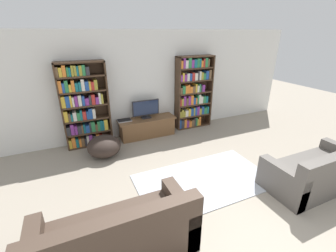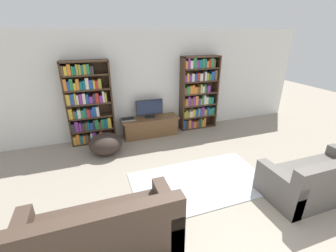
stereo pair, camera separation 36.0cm
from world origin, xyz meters
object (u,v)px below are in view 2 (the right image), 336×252
(bookshelf_right, at_px, (198,93))
(couch_right_sofa, at_px, (318,180))
(television, at_px, (149,108))
(beanbag_ottoman, at_px, (106,144))
(couch_left_sectional, at_px, (102,233))
(laptop, at_px, (128,119))
(bookshelf_left, at_px, (88,105))
(tv_stand, at_px, (150,126))

(bookshelf_right, xyz_separation_m, couch_right_sofa, (0.64, -3.29, -0.72))
(television, bearing_deg, beanbag_ottoman, -152.11)
(couch_left_sectional, xyz_separation_m, couch_right_sofa, (3.48, -0.07, -0.01))
(laptop, bearing_deg, couch_right_sofa, -51.55)
(bookshelf_left, height_order, laptop, bookshelf_left)
(television, relative_size, couch_left_sectional, 0.37)
(beanbag_ottoman, bearing_deg, bookshelf_left, 111.21)
(tv_stand, bearing_deg, couch_right_sofa, -57.56)
(television, bearing_deg, couch_right_sofa, -57.93)
(couch_right_sofa, bearing_deg, couch_left_sectional, 178.81)
(bookshelf_right, bearing_deg, laptop, -178.99)
(beanbag_ottoman, bearing_deg, bookshelf_right, 15.09)
(bookshelf_left, bearing_deg, television, -2.50)
(tv_stand, bearing_deg, bookshelf_right, 4.51)
(laptop, xyz_separation_m, beanbag_ottoman, (-0.63, -0.66, -0.27))
(couch_left_sectional, distance_m, couch_right_sofa, 3.48)
(laptop, distance_m, beanbag_ottoman, 0.96)
(bookshelf_left, height_order, television, bookshelf_left)
(television, height_order, couch_right_sofa, television)
(bookshelf_left, xyz_separation_m, beanbag_ottoman, (0.27, -0.70, -0.73))
(bookshelf_right, distance_m, beanbag_ottoman, 2.78)
(laptop, relative_size, couch_right_sofa, 0.19)
(tv_stand, bearing_deg, beanbag_ottoman, -153.86)
(bookshelf_right, xyz_separation_m, beanbag_ottoman, (-2.59, -0.70, -0.76))
(bookshelf_left, height_order, tv_stand, bookshelf_left)
(couch_left_sectional, xyz_separation_m, beanbag_ottoman, (0.26, 2.52, -0.06))
(television, bearing_deg, bookshelf_left, 177.50)
(couch_left_sectional, relative_size, couch_right_sofa, 1.05)
(couch_right_sofa, height_order, beanbag_ottoman, couch_right_sofa)
(bookshelf_left, relative_size, beanbag_ottoman, 2.73)
(television, xyz_separation_m, couch_left_sectional, (-1.46, -3.16, -0.45))
(tv_stand, height_order, couch_right_sofa, couch_right_sofa)
(bookshelf_left, relative_size, tv_stand, 1.34)
(bookshelf_right, height_order, laptop, bookshelf_right)
(tv_stand, xyz_separation_m, couch_right_sofa, (2.02, -3.18, 0.03))
(couch_left_sectional, distance_m, beanbag_ottoman, 2.54)
(couch_right_sofa, bearing_deg, beanbag_ottoman, 141.13)
(television, distance_m, beanbag_ottoman, 1.45)
(couch_left_sectional, height_order, couch_right_sofa, couch_left_sectional)
(bookshelf_left, bearing_deg, beanbag_ottoman, -68.79)
(tv_stand, bearing_deg, bookshelf_left, 175.71)
(bookshelf_left, distance_m, couch_left_sectional, 3.29)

